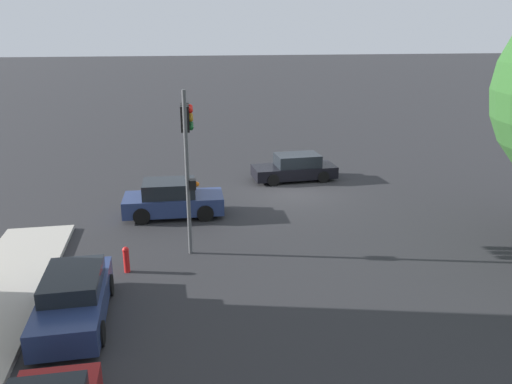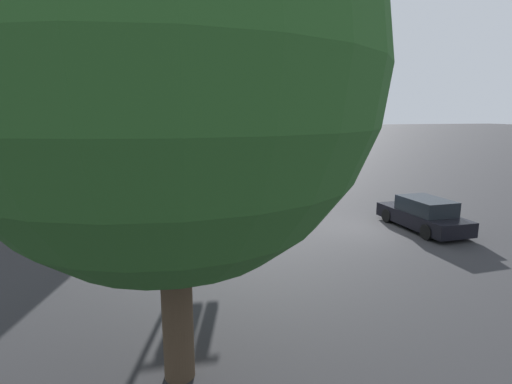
{
  "view_description": "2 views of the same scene",
  "coord_description": "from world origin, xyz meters",
  "px_view_note": "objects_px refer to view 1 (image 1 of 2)",
  "views": [
    {
      "loc": [
        6.18,
        23.33,
        7.79
      ],
      "look_at": [
        2.67,
        3.98,
        1.43
      ],
      "focal_mm": 35.0,
      "sensor_mm": 36.0,
      "label": 1
    },
    {
      "loc": [
        -15.57,
        9.21,
        5.13
      ],
      "look_at": [
        2.28,
        4.8,
        1.48
      ],
      "focal_mm": 28.0,
      "sensor_mm": 36.0,
      "label": 2
    }
  ],
  "objects_px": {
    "parked_car_0": "(74,298)",
    "fire_hydrant": "(126,259)",
    "crossing_car_1": "(173,199)",
    "traffic_signal": "(187,135)",
    "crossing_car_0": "(295,168)"
  },
  "relations": [
    {
      "from": "parked_car_0",
      "to": "fire_hydrant",
      "type": "relative_size",
      "value": 4.63
    },
    {
      "from": "crossing_car_1",
      "to": "fire_hydrant",
      "type": "height_order",
      "value": "crossing_car_1"
    },
    {
      "from": "traffic_signal",
      "to": "crossing_car_1",
      "type": "bearing_deg",
      "value": 102.35
    },
    {
      "from": "traffic_signal",
      "to": "crossing_car_0",
      "type": "height_order",
      "value": "traffic_signal"
    },
    {
      "from": "crossing_car_1",
      "to": "parked_car_0",
      "type": "distance_m",
      "value": 8.5
    },
    {
      "from": "parked_car_0",
      "to": "traffic_signal",
      "type": "bearing_deg",
      "value": 141.42
    },
    {
      "from": "parked_car_0",
      "to": "fire_hydrant",
      "type": "xyz_separation_m",
      "value": [
        -1.23,
        -2.76,
        -0.18
      ]
    },
    {
      "from": "crossing_car_0",
      "to": "fire_hydrant",
      "type": "xyz_separation_m",
      "value": [
        8.37,
        9.7,
        -0.18
      ]
    },
    {
      "from": "crossing_car_1",
      "to": "fire_hydrant",
      "type": "bearing_deg",
      "value": -105.37
    },
    {
      "from": "crossing_car_0",
      "to": "crossing_car_1",
      "type": "distance_m",
      "value": 8.06
    },
    {
      "from": "traffic_signal",
      "to": "crossing_car_0",
      "type": "bearing_deg",
      "value": 55.34
    },
    {
      "from": "crossing_car_0",
      "to": "parked_car_0",
      "type": "xyz_separation_m",
      "value": [
        9.6,
        12.46,
        0.0
      ]
    },
    {
      "from": "traffic_signal",
      "to": "parked_car_0",
      "type": "relative_size",
      "value": 1.39
    },
    {
      "from": "crossing_car_0",
      "to": "parked_car_0",
      "type": "bearing_deg",
      "value": 50.11
    },
    {
      "from": "crossing_car_0",
      "to": "crossing_car_1",
      "type": "xyz_separation_m",
      "value": [
        6.7,
        4.47,
        0.08
      ]
    }
  ]
}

